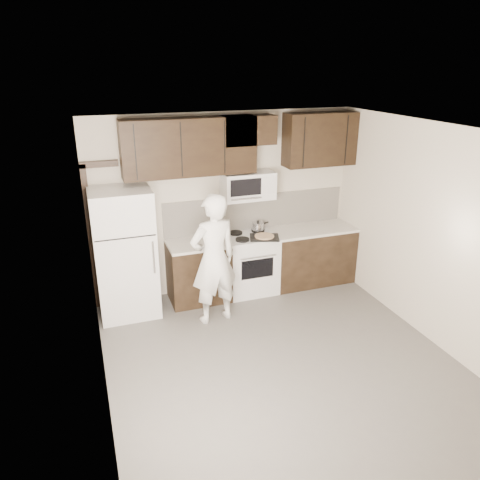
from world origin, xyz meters
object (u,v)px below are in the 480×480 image
microwave (248,186)px  person (214,259)px  refrigerator (125,253)px  stove (250,263)px

microwave → person: 1.32m
refrigerator → stove: bearing=1.5°
stove → refrigerator: bearing=-178.5°
stove → person: bearing=-139.3°
stove → microwave: size_ratio=1.24×
refrigerator → person: bearing=-29.2°
stove → microwave: 1.20m
microwave → person: (-0.76, -0.77, -0.75)m
stove → refrigerator: (-1.85, -0.05, 0.44)m
person → microwave: bearing=-145.0°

